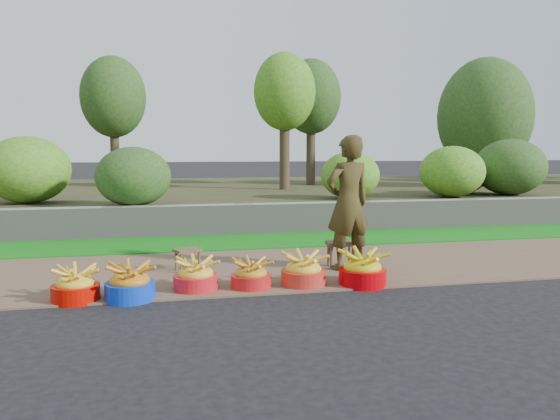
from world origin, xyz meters
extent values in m
plane|color=black|center=(0.00, 0.00, 0.00)|extent=(120.00, 120.00, 0.00)
cube|color=brown|center=(0.00, 1.25, 0.01)|extent=(80.00, 2.50, 0.02)
cube|color=#127212|center=(0.00, 3.25, 0.02)|extent=(80.00, 1.50, 0.04)
cube|color=gray|center=(0.00, 4.10, 0.28)|extent=(80.00, 0.35, 0.55)
cube|color=#37371C|center=(0.00, 9.00, 0.25)|extent=(80.00, 10.00, 0.50)
cylinder|color=#3B2F1F|center=(2.77, 9.67, 1.49)|extent=(0.26, 0.26, 1.99)
ellipsoid|color=#2D4F1C|center=(2.77, 9.67, 3.00)|extent=(1.69, 1.69, 2.11)
cylinder|color=#3B2F1F|center=(-2.71, 10.79, 1.47)|extent=(0.25, 0.25, 1.94)
ellipsoid|color=#2D4F1C|center=(-2.71, 10.79, 2.98)|extent=(1.82, 1.82, 2.28)
cylinder|color=#3B2F1F|center=(7.21, 8.03, 1.08)|extent=(0.18, 0.18, 1.16)
ellipsoid|color=#2D4F1C|center=(7.21, 8.03, 2.41)|extent=(2.51, 2.51, 3.14)
cylinder|color=#3B2F1F|center=(1.64, 8.08, 1.49)|extent=(0.26, 0.26, 1.98)
ellipsoid|color=#4C871F|center=(1.64, 8.08, 2.95)|extent=(1.55, 1.55, 1.94)
ellipsoid|color=#4C871F|center=(2.40, 5.23, 0.99)|extent=(1.21, 1.21, 0.97)
ellipsoid|color=#2D4F1C|center=(-1.90, 4.59, 1.03)|extent=(1.33, 1.33, 1.07)
ellipsoid|color=#4C871F|center=(4.64, 5.12, 1.04)|extent=(1.36, 1.36, 1.09)
ellipsoid|color=#4C871F|center=(5.42, 5.96, 0.88)|extent=(0.96, 0.96, 0.76)
ellipsoid|color=#4C871F|center=(-3.88, 5.61, 1.13)|extent=(1.58, 1.58, 1.27)
ellipsoid|color=#2D4F1C|center=(6.19, 5.36, 1.12)|extent=(1.56, 1.56, 1.25)
cylinder|color=#C00A01|center=(-2.26, 0.20, 0.09)|extent=(0.47, 0.47, 0.17)
ellipsoid|color=gold|center=(-2.26, 0.20, 0.22)|extent=(0.42, 0.42, 0.27)
cylinder|color=#0935D0|center=(-1.73, 0.14, 0.09)|extent=(0.50, 0.50, 0.18)
ellipsoid|color=#BC7313|center=(-1.73, 0.14, 0.23)|extent=(0.44, 0.44, 0.29)
cylinder|color=red|center=(-1.06, 0.35, 0.09)|extent=(0.48, 0.48, 0.17)
ellipsoid|color=gold|center=(-1.06, 0.35, 0.22)|extent=(0.42, 0.42, 0.28)
cylinder|color=red|center=(-0.46, 0.32, 0.08)|extent=(0.44, 0.44, 0.16)
ellipsoid|color=#BE801A|center=(-0.46, 0.32, 0.20)|extent=(0.39, 0.39, 0.25)
cylinder|color=red|center=(0.13, 0.31, 0.09)|extent=(0.51, 0.51, 0.18)
ellipsoid|color=gold|center=(0.13, 0.31, 0.23)|extent=(0.45, 0.45, 0.29)
cylinder|color=#B90006|center=(0.79, 0.20, 0.10)|extent=(0.53, 0.53, 0.19)
ellipsoid|color=gold|center=(0.79, 0.20, 0.25)|extent=(0.47, 0.47, 0.31)
cube|color=brown|center=(-1.10, 1.29, 0.28)|extent=(0.37, 0.33, 0.04)
cylinder|color=brown|center=(-1.19, 1.17, 0.14)|extent=(0.03, 0.03, 0.24)
cylinder|color=brown|center=(-0.96, 1.25, 0.14)|extent=(0.03, 0.03, 0.24)
cylinder|color=brown|center=(-1.24, 1.32, 0.14)|extent=(0.03, 0.03, 0.24)
cylinder|color=brown|center=(-1.02, 1.41, 0.14)|extent=(0.03, 0.03, 0.24)
cube|color=brown|center=(0.84, 1.12, 0.32)|extent=(0.39, 0.31, 0.04)
cylinder|color=brown|center=(0.69, 1.03, 0.16)|extent=(0.04, 0.04, 0.28)
cylinder|color=brown|center=(0.96, 1.01, 0.16)|extent=(0.04, 0.04, 0.28)
cylinder|color=brown|center=(0.71, 1.23, 0.16)|extent=(0.04, 0.04, 0.28)
cylinder|color=brown|center=(0.98, 1.20, 0.16)|extent=(0.04, 0.04, 0.28)
imported|color=black|center=(0.87, 0.97, 0.86)|extent=(0.69, 0.54, 1.68)
camera|label=1|loc=(-1.37, -5.47, 1.53)|focal=35.00mm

